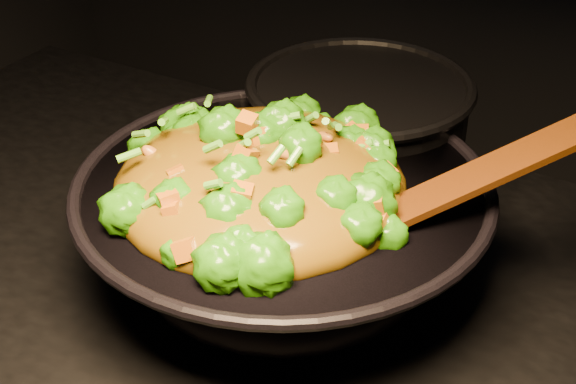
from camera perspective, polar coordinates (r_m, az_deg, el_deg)
The scene contains 4 objects.
wok at distance 0.82m, azimuth -0.35°, elevation -2.76°, with size 0.40×0.40×0.11m, color black, non-canonical shape.
stir_fry at distance 0.75m, azimuth -2.05°, elevation 3.24°, with size 0.28×0.28×0.10m, color #266D07, non-canonical shape.
spatula at distance 0.74m, azimuth 13.99°, elevation 1.38°, with size 0.27×0.04×0.01m, color #3C1304.
back_pot at distance 0.96m, azimuth 4.97°, elevation 4.05°, with size 0.25×0.25×0.14m, color black.
Camera 1 is at (0.39, -0.46, 1.44)m, focal length 50.00 mm.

